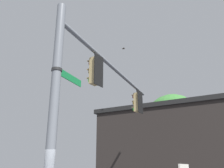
{
  "coord_description": "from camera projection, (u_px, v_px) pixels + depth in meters",
  "views": [
    {
      "loc": [
        -4.69,
        -4.93,
        2.0
      ],
      "look_at": [
        3.84,
        0.62,
        5.51
      ],
      "focal_mm": 40.16,
      "sensor_mm": 36.0,
      "label": 1
    }
  ],
  "objects": [
    {
      "name": "traffic_light_mid_inner",
      "position": [
        137.0,
        102.0,
        13.78
      ],
      "size": [
        0.54,
        0.49,
        1.31
      ],
      "color": "black"
    },
    {
      "name": "storefront_building",
      "position": [
        178.0,
        154.0,
        17.24
      ],
      "size": [
        7.19,
        10.59,
        6.16
      ],
      "color": "#282321",
      "rests_on": "ground"
    },
    {
      "name": "mast_arm",
      "position": [
        115.0,
        70.0,
        11.33
      ],
      "size": [
        8.41,
        1.5,
        0.16
      ],
      "primitive_type": "cylinder",
      "rotation": [
        0.0,
        1.57,
        0.16
      ],
      "color": "slate"
    },
    {
      "name": "street_name_sign",
      "position": [
        64.0,
        74.0,
        7.47
      ],
      "size": [
        1.47,
        0.39,
        0.22
      ],
      "color": "#147238"
    },
    {
      "name": "tree_by_storefront",
      "position": [
        173.0,
        123.0,
        22.63
      ],
      "size": [
        5.16,
        5.16,
        8.68
      ],
      "color": "#4C3823",
      "rests_on": "ground"
    },
    {
      "name": "bird_flying",
      "position": [
        123.0,
        49.0,
        16.49
      ],
      "size": [
        0.28,
        0.26,
        0.08
      ],
      "color": "#4C4742"
    },
    {
      "name": "traffic_light_nearest_pole",
      "position": [
        95.0,
        71.0,
        9.43
      ],
      "size": [
        0.54,
        0.49,
        1.31
      ],
      "color": "black"
    },
    {
      "name": "signal_pole",
      "position": [
        53.0,
        113.0,
        6.73
      ],
      "size": [
        0.27,
        0.27,
        6.9
      ],
      "primitive_type": "cylinder",
      "color": "slate",
      "rests_on": "ground"
    }
  ]
}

